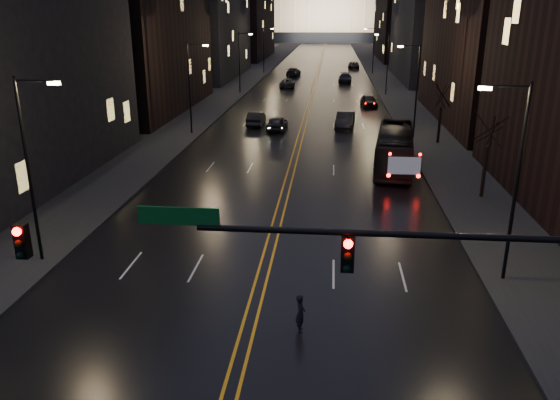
% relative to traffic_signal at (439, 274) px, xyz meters
% --- Properties ---
extents(road, '(20.00, 320.00, 0.02)m').
position_rel_traffic_signal_xyz_m(road, '(-5.91, 130.00, -5.09)').
color(road, black).
rests_on(road, ground).
extents(sidewalk_left, '(8.00, 320.00, 0.16)m').
position_rel_traffic_signal_xyz_m(sidewalk_left, '(-19.91, 130.00, -5.02)').
color(sidewalk_left, black).
rests_on(sidewalk_left, ground).
extents(sidewalk_right, '(8.00, 320.00, 0.16)m').
position_rel_traffic_signal_xyz_m(sidewalk_right, '(8.09, 130.00, -5.02)').
color(sidewalk_right, black).
rests_on(sidewalk_right, ground).
extents(center_line, '(0.62, 320.00, 0.01)m').
position_rel_traffic_signal_xyz_m(center_line, '(-5.91, 130.00, -5.08)').
color(center_line, orange).
rests_on(center_line, road).
extents(building_left_far, '(12.00, 34.00, 20.00)m').
position_rel_traffic_signal_xyz_m(building_left_far, '(-26.91, 92.00, 4.90)').
color(building_left_far, black).
rests_on(building_left_far, ground).
extents(building_left_dist, '(12.00, 40.00, 24.00)m').
position_rel_traffic_signal_xyz_m(building_left_dist, '(-26.91, 140.00, 6.90)').
color(building_left_dist, black).
rests_on(building_left_dist, ground).
extents(building_right_mid, '(12.00, 34.00, 26.00)m').
position_rel_traffic_signal_xyz_m(building_right_mid, '(15.09, 92.00, 7.90)').
color(building_right_mid, black).
rests_on(building_right_mid, ground).
extents(building_right_dist, '(12.00, 40.00, 22.00)m').
position_rel_traffic_signal_xyz_m(building_right_dist, '(15.09, 140.00, 5.90)').
color(building_right_dist, black).
rests_on(building_right_dist, ground).
extents(capitol, '(90.00, 50.00, 58.50)m').
position_rel_traffic_signal_xyz_m(capitol, '(-5.91, 250.00, 12.05)').
color(capitol, black).
rests_on(capitol, ground).
extents(traffic_signal, '(17.29, 0.45, 7.00)m').
position_rel_traffic_signal_xyz_m(traffic_signal, '(0.00, 0.00, 0.00)').
color(traffic_signal, black).
rests_on(traffic_signal, ground).
extents(streetlamp_right_near, '(2.13, 0.25, 9.00)m').
position_rel_traffic_signal_xyz_m(streetlamp_right_near, '(4.91, 10.00, -0.02)').
color(streetlamp_right_near, black).
rests_on(streetlamp_right_near, ground).
extents(streetlamp_left_near, '(2.13, 0.25, 9.00)m').
position_rel_traffic_signal_xyz_m(streetlamp_left_near, '(-16.72, 10.00, -0.02)').
color(streetlamp_left_near, black).
rests_on(streetlamp_left_near, ground).
extents(streetlamp_right_mid, '(2.13, 0.25, 9.00)m').
position_rel_traffic_signal_xyz_m(streetlamp_right_mid, '(4.91, 40.00, -0.02)').
color(streetlamp_right_mid, black).
rests_on(streetlamp_right_mid, ground).
extents(streetlamp_left_mid, '(2.13, 0.25, 9.00)m').
position_rel_traffic_signal_xyz_m(streetlamp_left_mid, '(-16.72, 40.00, -0.02)').
color(streetlamp_left_mid, black).
rests_on(streetlamp_left_mid, ground).
extents(streetlamp_right_far, '(2.13, 0.25, 9.00)m').
position_rel_traffic_signal_xyz_m(streetlamp_right_far, '(4.91, 70.00, -0.02)').
color(streetlamp_right_far, black).
rests_on(streetlamp_right_far, ground).
extents(streetlamp_left_far, '(2.13, 0.25, 9.00)m').
position_rel_traffic_signal_xyz_m(streetlamp_left_far, '(-16.72, 70.00, -0.02)').
color(streetlamp_left_far, black).
rests_on(streetlamp_left_far, ground).
extents(streetlamp_right_dist, '(2.13, 0.25, 9.00)m').
position_rel_traffic_signal_xyz_m(streetlamp_right_dist, '(4.91, 100.00, -0.02)').
color(streetlamp_right_dist, black).
rests_on(streetlamp_right_dist, ground).
extents(streetlamp_left_dist, '(2.13, 0.25, 9.00)m').
position_rel_traffic_signal_xyz_m(streetlamp_left_dist, '(-16.72, 100.00, -0.02)').
color(streetlamp_left_dist, black).
rests_on(streetlamp_left_dist, ground).
extents(tree_right_mid, '(2.40, 2.40, 6.65)m').
position_rel_traffic_signal_xyz_m(tree_right_mid, '(7.09, 22.00, -0.58)').
color(tree_right_mid, black).
rests_on(tree_right_mid, ground).
extents(tree_right_far, '(2.40, 2.40, 6.65)m').
position_rel_traffic_signal_xyz_m(tree_right_far, '(7.09, 38.00, -0.58)').
color(tree_right_far, black).
rests_on(tree_right_far, ground).
extents(bus, '(3.99, 11.53, 3.15)m').
position_rel_traffic_signal_xyz_m(bus, '(2.11, 29.19, -3.53)').
color(bus, black).
rests_on(bus, ground).
extents(oncoming_car_a, '(2.13, 4.72, 1.57)m').
position_rel_traffic_signal_xyz_m(oncoming_car_a, '(-8.51, 42.79, -4.32)').
color(oncoming_car_a, black).
rests_on(oncoming_car_a, ground).
extents(oncoming_car_b, '(1.65, 4.62, 1.52)m').
position_rel_traffic_signal_xyz_m(oncoming_car_b, '(-11.04, 45.28, -4.34)').
color(oncoming_car_b, black).
rests_on(oncoming_car_b, ground).
extents(oncoming_car_c, '(2.49, 5.18, 1.42)m').
position_rel_traffic_signal_xyz_m(oncoming_car_c, '(-10.28, 77.90, -4.39)').
color(oncoming_car_c, black).
rests_on(oncoming_car_c, ground).
extents(oncoming_car_d, '(2.81, 5.78, 1.62)m').
position_rel_traffic_signal_xyz_m(oncoming_car_d, '(-10.50, 95.39, -4.29)').
color(oncoming_car_d, black).
rests_on(oncoming_car_d, ground).
extents(receding_car_a, '(2.27, 5.34, 1.71)m').
position_rel_traffic_signal_xyz_m(receding_car_a, '(-1.43, 44.67, -4.25)').
color(receding_car_a, black).
rests_on(receding_car_a, ground).
extents(receding_car_b, '(2.29, 4.73, 1.56)m').
position_rel_traffic_signal_xyz_m(receding_car_b, '(1.94, 59.34, -4.32)').
color(receding_car_b, black).
rests_on(receding_car_b, ground).
extents(receding_car_c, '(2.50, 5.66, 1.62)m').
position_rel_traffic_signal_xyz_m(receding_car_c, '(-0.65, 85.23, -4.30)').
color(receding_car_c, black).
rests_on(receding_car_c, ground).
extents(receding_car_d, '(2.55, 5.32, 1.46)m').
position_rel_traffic_signal_xyz_m(receding_car_d, '(1.78, 112.43, -4.37)').
color(receding_car_d, black).
rests_on(receding_car_d, ground).
extents(pedestrian_a, '(0.44, 0.61, 1.55)m').
position_rel_traffic_signal_xyz_m(pedestrian_a, '(-3.88, 5.00, -4.33)').
color(pedestrian_a, black).
rests_on(pedestrian_a, ground).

